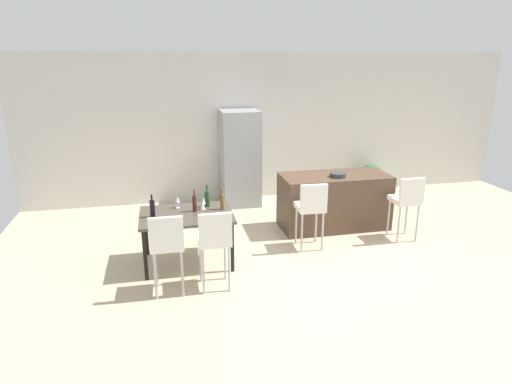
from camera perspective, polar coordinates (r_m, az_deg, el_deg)
name	(u,v)px	position (r m, az deg, el deg)	size (l,w,h in m)	color
ground_plane	(320,245)	(6.98, 8.23, -6.84)	(10.00, 10.00, 0.00)	#C6B28E
back_wall	(276,126)	(9.06, 2.62, 8.50)	(10.00, 0.12, 2.90)	beige
kitchen_island	(334,201)	(7.61, 10.02, -1.16)	(1.80, 0.79, 0.92)	#4C3828
bar_chair_left	(311,205)	(6.60, 7.15, -1.72)	(0.42, 0.42, 1.05)	white
bar_chair_middle	(407,198)	(7.27, 18.94, -0.76)	(0.40, 0.40, 1.05)	white
dining_table	(186,218)	(6.19, -8.98, -3.38)	(1.27, 0.91, 0.74)	#4C4238
dining_chair_near	(167,242)	(5.42, -11.44, -6.31)	(0.41, 0.41, 1.05)	white
dining_chair_far	(214,238)	(5.45, -5.39, -5.88)	(0.40, 0.40, 1.05)	white
wine_bottle_near	(222,201)	(6.24, -4.36, -1.22)	(0.06, 0.06, 0.30)	brown
wine_bottle_corner	(152,208)	(6.09, -13.24, -2.06)	(0.07, 0.07, 0.32)	black
wine_bottle_inner	(207,198)	(6.38, -6.30, -0.82)	(0.07, 0.07, 0.33)	#194723
wine_bottle_middle	(195,203)	(6.20, -7.94, -1.45)	(0.06, 0.06, 0.31)	#471E19
wine_glass_left	(203,206)	(6.06, -6.91, -1.82)	(0.07, 0.07, 0.17)	silver
wine_glass_right	(203,201)	(6.27, -6.83, -1.16)	(0.07, 0.07, 0.17)	silver
wine_glass_far	(177,200)	(6.38, -10.12, -0.98)	(0.07, 0.07, 0.17)	silver
refrigerator	(240,158)	(8.56, -2.06, 4.37)	(0.72, 0.68, 1.84)	#939699
fruit_bowl	(338,175)	(7.36, 10.53, 2.21)	(0.26, 0.26, 0.07)	#333338
potted_plant	(371,177)	(9.57, 14.63, 1.93)	(0.46, 0.46, 0.66)	beige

